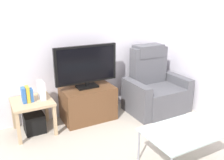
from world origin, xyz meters
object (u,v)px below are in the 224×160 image
at_px(book_middle, 28,94).
at_px(television, 86,66).
at_px(coffee_table, 184,133).
at_px(tv_stand, 88,103).
at_px(book_leftmost, 24,95).
at_px(recliner_armchair, 154,88).
at_px(subwoofer_box, 34,123).
at_px(book_rightmost, 31,95).
at_px(game_console, 41,90).
at_px(cell_phone, 196,129).
at_px(side_table, 32,106).

bearing_deg(book_middle, television, 2.83).
height_order(television, coffee_table, television).
relative_size(tv_stand, book_leftmost, 3.76).
relative_size(recliner_armchair, subwoofer_box, 3.96).
relative_size(subwoofer_box, book_rightmost, 1.48).
height_order(television, game_console, television).
distance_m(tv_stand, cell_phone, 1.71).
bearing_deg(coffee_table, side_table, 131.42).
bearing_deg(television, book_middle, -177.17).
bearing_deg(book_middle, book_rightmost, 0.00).
bearing_deg(television, subwoofer_box, -178.37).
bearing_deg(television, game_console, -178.86).
relative_size(side_table, book_leftmost, 2.55).
bearing_deg(side_table, cell_phone, -46.80).
xyz_separation_m(recliner_armchair, cell_phone, (-0.50, -1.38, 0.05)).
bearing_deg(coffee_table, book_rightmost, 131.85).
distance_m(television, coffee_table, 1.70).
relative_size(tv_stand, game_console, 3.20).
distance_m(game_console, coffee_table, 1.96).
xyz_separation_m(recliner_armchair, book_middle, (-2.02, 0.16, 0.22)).
xyz_separation_m(recliner_armchair, book_leftmost, (-2.07, 0.16, 0.21)).
relative_size(tv_stand, book_middle, 3.57).
relative_size(tv_stand, book_rightmost, 4.34).
height_order(side_table, cell_phone, side_table).
bearing_deg(coffee_table, television, 108.30).
distance_m(recliner_armchair, book_rightmost, 1.99).
distance_m(book_rightmost, coffee_table, 2.03).
bearing_deg(book_rightmost, television, 2.99).
xyz_separation_m(book_leftmost, coffee_table, (1.45, -1.51, -0.19)).
relative_size(subwoofer_box, game_console, 1.10).
height_order(subwoofer_box, game_console, game_console).
bearing_deg(book_middle, book_leftmost, 180.00).
distance_m(television, side_table, 0.95).
relative_size(tv_stand, cell_phone, 5.31).
xyz_separation_m(side_table, game_console, (0.15, 0.01, 0.20)).
relative_size(recliner_armchair, book_middle, 4.85).
bearing_deg(side_table, subwoofer_box, -63.43).
relative_size(television, recliner_armchair, 0.90).
xyz_separation_m(tv_stand, book_middle, (-0.88, -0.02, 0.33)).
bearing_deg(recliner_armchair, television, 158.92).
distance_m(book_leftmost, book_middle, 0.05).
bearing_deg(game_console, book_leftmost, -173.02).
distance_m(side_table, coffee_table, 2.04).
distance_m(television, game_console, 0.74).
relative_size(tv_stand, side_table, 1.48).
bearing_deg(coffee_table, subwoofer_box, 131.42).
xyz_separation_m(side_table, cell_phone, (1.47, -1.57, 0.02)).
distance_m(subwoofer_box, game_console, 0.49).
height_order(tv_stand, game_console, game_console).
bearing_deg(side_table, television, 1.63).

